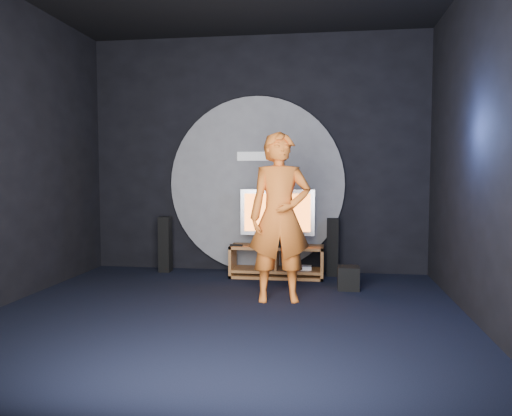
{
  "coord_description": "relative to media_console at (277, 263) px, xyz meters",
  "views": [
    {
      "loc": [
        1.04,
        -4.91,
        1.47
      ],
      "look_at": [
        0.19,
        1.05,
        1.05
      ],
      "focal_mm": 35.0,
      "sensor_mm": 36.0,
      "label": 1
    }
  ],
  "objects": [
    {
      "name": "wall_disc_panel",
      "position": [
        -0.36,
        0.39,
        1.11
      ],
      "size": [
        2.6,
        0.11,
        2.6
      ],
      "color": "#515156",
      "rests_on": "ground"
    },
    {
      "name": "floor",
      "position": [
        -0.36,
        -2.05,
        -0.2
      ],
      "size": [
        5.0,
        5.0,
        0.0
      ],
      "primitive_type": "plane",
      "color": "black",
      "rests_on": "ground"
    },
    {
      "name": "front_wall",
      "position": [
        -0.36,
        -4.55,
        1.55
      ],
      "size": [
        5.0,
        0.04,
        3.5
      ],
      "primitive_type": "cube",
      "color": "black",
      "rests_on": "ground"
    },
    {
      "name": "tower_speaker_right",
      "position": [
        0.77,
        0.21,
        0.22
      ],
      "size": [
        0.16,
        0.18,
        0.82
      ],
      "primitive_type": "cube",
      "color": "black",
      "rests_on": "ground"
    },
    {
      "name": "media_console",
      "position": [
        0.0,
        0.0,
        0.0
      ],
      "size": [
        1.31,
        0.45,
        0.45
      ],
      "color": "#9C6230",
      "rests_on": "ground"
    },
    {
      "name": "remote",
      "position": [
        -0.57,
        -0.12,
        0.27
      ],
      "size": [
        0.18,
        0.05,
        0.02
      ],
      "primitive_type": "cube",
      "color": "black",
      "rests_on": "media_console"
    },
    {
      "name": "player",
      "position": [
        0.16,
        -1.3,
        0.78
      ],
      "size": [
        0.78,
        0.58,
        1.94
      ],
      "primitive_type": "imported",
      "rotation": [
        0.0,
        0.0,
        0.17
      ],
      "color": "#CA5B1B",
      "rests_on": "ground"
    },
    {
      "name": "tower_speaker_left",
      "position": [
        -1.7,
        0.16,
        0.22
      ],
      "size": [
        0.16,
        0.18,
        0.82
      ],
      "primitive_type": "cube",
      "color": "black",
      "rests_on": "ground"
    },
    {
      "name": "tv",
      "position": [
        -0.01,
        0.07,
        0.69
      ],
      "size": [
        1.05,
        0.22,
        0.79
      ],
      "color": "silver",
      "rests_on": "media_console"
    },
    {
      "name": "right_wall",
      "position": [
        2.14,
        -2.05,
        1.55
      ],
      "size": [
        0.04,
        5.0,
        3.5
      ],
      "primitive_type": "cube",
      "color": "black",
      "rests_on": "ground"
    },
    {
      "name": "subwoofer",
      "position": [
        0.97,
        -0.63,
        -0.05
      ],
      "size": [
        0.27,
        0.27,
        0.3
      ],
      "primitive_type": "cube",
      "color": "black",
      "rests_on": "ground"
    },
    {
      "name": "center_speaker",
      "position": [
        -0.01,
        -0.12,
        0.33
      ],
      "size": [
        0.4,
        0.15,
        0.15
      ],
      "primitive_type": "cube",
      "color": "black",
      "rests_on": "media_console"
    },
    {
      "name": "back_wall",
      "position": [
        -0.36,
        0.45,
        1.55
      ],
      "size": [
        5.0,
        0.04,
        3.5
      ],
      "primitive_type": "cube",
      "color": "black",
      "rests_on": "ground"
    }
  ]
}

